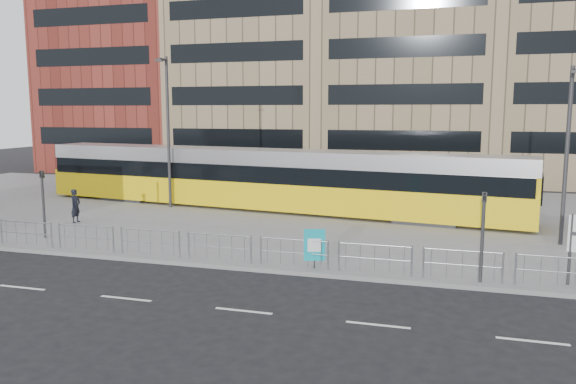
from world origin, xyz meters
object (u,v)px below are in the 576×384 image
(ad_panel, at_px, (314,246))
(traffic_light_west, at_px, (43,195))
(traffic_light_east, at_px, (483,225))
(lamp_post_east, at_px, (567,149))
(tram, at_px, (264,179))
(lamp_post_west, at_px, (168,127))
(pedestrian, at_px, (76,206))

(ad_panel, bearing_deg, traffic_light_west, 157.55)
(ad_panel, relative_size, traffic_light_west, 0.48)
(traffic_light_east, relative_size, lamp_post_east, 0.41)
(tram, distance_m, lamp_post_east, 16.34)
(ad_panel, bearing_deg, tram, 100.99)
(ad_panel, height_order, lamp_post_west, lamp_post_west)
(tram, bearing_deg, lamp_post_west, -161.61)
(traffic_light_east, xyz_separation_m, lamp_post_west, (-17.35, 10.59, 2.87))
(pedestrian, bearing_deg, traffic_light_west, -165.74)
(lamp_post_west, bearing_deg, traffic_light_east, -31.40)
(pedestrian, bearing_deg, tram, -50.47)
(tram, height_order, traffic_light_east, tram)
(traffic_light_east, bearing_deg, tram, 135.37)
(traffic_light_west, xyz_separation_m, traffic_light_east, (18.90, -1.53, 0.00))
(traffic_light_west, relative_size, traffic_light_east, 1.00)
(traffic_light_east, bearing_deg, ad_panel, 179.82)
(traffic_light_west, xyz_separation_m, lamp_post_west, (1.56, 9.05, 2.87))
(pedestrian, distance_m, traffic_light_west, 3.70)
(traffic_light_west, height_order, lamp_post_west, lamp_post_west)
(pedestrian, relative_size, lamp_post_west, 0.20)
(traffic_light_east, relative_size, lamp_post_west, 0.35)
(tram, bearing_deg, traffic_light_east, -37.36)
(tram, distance_m, pedestrian, 10.53)
(ad_panel, distance_m, lamp_post_east, 11.96)
(ad_panel, bearing_deg, pedestrian, 144.69)
(pedestrian, relative_size, traffic_light_east, 0.57)
(tram, height_order, traffic_light_west, tram)
(tram, relative_size, traffic_light_east, 9.71)
(ad_panel, height_order, traffic_light_west, traffic_light_west)
(pedestrian, relative_size, traffic_light_west, 0.57)
(lamp_post_east, bearing_deg, traffic_light_east, -118.72)
(ad_panel, relative_size, lamp_post_west, 0.17)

